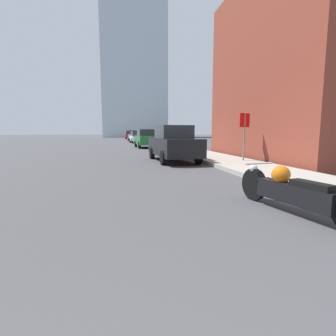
% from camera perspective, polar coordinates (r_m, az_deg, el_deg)
% --- Properties ---
extents(sidewalk, '(2.34, 240.00, 0.15)m').
position_cam_1_polar(sidewalk, '(39.67, -3.56, 5.78)').
color(sidewalk, '#9E998E').
rests_on(sidewalk, ground_plane).
extents(distant_tower, '(19.66, 19.66, 75.62)m').
position_cam_1_polar(distant_tower, '(96.99, -7.79, 29.65)').
color(distant_tower, silver).
rests_on(distant_tower, ground_plane).
extents(motorcycle, '(0.77, 2.60, 0.78)m').
position_cam_1_polar(motorcycle, '(4.86, 25.40, -4.50)').
color(motorcycle, black).
rests_on(motorcycle, ground_plane).
extents(parked_car_black, '(1.94, 4.55, 1.69)m').
position_cam_1_polar(parked_car_black, '(12.55, 1.12, 5.32)').
color(parked_car_black, black).
rests_on(parked_car_black, ground_plane).
extents(parked_car_green, '(2.09, 4.53, 1.67)m').
position_cam_1_polar(parked_car_green, '(24.33, -4.67, 6.41)').
color(parked_car_green, '#1E6B33').
rests_on(parked_car_green, ground_plane).
extents(parked_car_white, '(2.02, 4.66, 1.59)m').
position_cam_1_polar(parked_car_white, '(36.23, -6.79, 6.72)').
color(parked_car_white, silver).
rests_on(parked_car_white, ground_plane).
extents(parked_car_silver, '(2.02, 4.24, 1.82)m').
position_cam_1_polar(parked_car_silver, '(48.31, -7.62, 7.03)').
color(parked_car_silver, '#BCBCC1').
rests_on(parked_car_silver, ground_plane).
extents(parked_car_red, '(2.00, 4.21, 1.80)m').
position_cam_1_polar(parked_car_red, '(58.88, -8.33, 7.10)').
color(parked_car_red, red).
rests_on(parked_car_red, ground_plane).
extents(stop_sign, '(0.57, 0.26, 2.05)m').
position_cam_1_polar(stop_sign, '(12.00, 16.30, 8.29)').
color(stop_sign, slate).
rests_on(stop_sign, sidewalk).
extents(pedestrian, '(0.36, 0.22, 1.57)m').
position_cam_1_polar(pedestrian, '(18.84, 4.89, 6.39)').
color(pedestrian, '#38383D').
rests_on(pedestrian, sidewalk).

